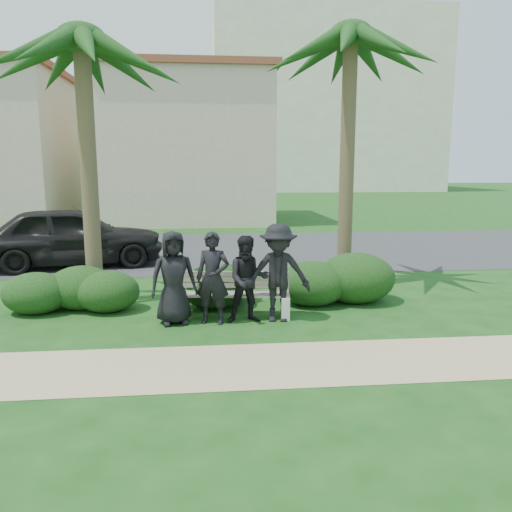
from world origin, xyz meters
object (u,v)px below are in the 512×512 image
object	(u,v)px
man_b	(213,278)
car_a	(72,236)
palm_right	(351,38)
palm_left	(81,42)
man_d	(278,273)
park_bench	(228,298)
man_c	(248,279)
man_a	(174,278)

from	to	relation	value
man_b	car_a	size ratio (longest dim) A/B	0.33
palm_right	car_a	xyz separation A→B (m)	(-6.77, 2.93, -4.54)
palm_left	palm_right	xyz separation A→B (m)	(5.35, 0.96, 0.43)
palm_left	man_d	bearing A→B (deg)	-24.78
man_b	palm_left	bearing A→B (deg)	160.25
park_bench	man_d	world-z (taller)	man_d
palm_left	car_a	bearing A→B (deg)	110.12
palm_left	park_bench	bearing A→B (deg)	-25.65
man_c	park_bench	bearing A→B (deg)	130.53
man_a	man_d	size ratio (longest dim) A/B	0.94
man_b	car_a	bearing A→B (deg)	139.43
man_a	palm_right	distance (m)	6.39
man_a	car_a	xyz separation A→B (m)	(-3.08, 5.46, 0.02)
man_a	man_d	world-z (taller)	man_d
man_b	car_a	world-z (taller)	car_a
palm_right	car_a	size ratio (longest dim) A/B	1.31
man_a	palm_left	size ratio (longest dim) A/B	0.27
man_a	palm_right	xyz separation A→B (m)	(3.69, 2.53, 4.56)
park_bench	man_a	distance (m)	1.10
park_bench	palm_right	distance (m)	6.13
man_a	man_c	xyz separation A→B (m)	(1.28, -0.04, -0.05)
man_d	palm_left	bearing A→B (deg)	162.83
man_d	palm_right	bearing A→B (deg)	61.16
car_a	palm_left	bearing A→B (deg)	-171.41
man_c	man_d	bearing A→B (deg)	-0.86
park_bench	man_c	size ratio (longest dim) A/B	1.49
man_c	palm_right	xyz separation A→B (m)	(2.41, 2.57, 4.61)
man_d	palm_left	world-z (taller)	palm_left
man_c	man_d	world-z (taller)	man_d
palm_left	man_b	bearing A→B (deg)	-34.93
palm_left	man_a	bearing A→B (deg)	-43.46
man_b	man_d	distance (m)	1.14
palm_left	car_a	distance (m)	5.83
man_c	man_a	bearing A→B (deg)	176.08
park_bench	man_c	distance (m)	0.64
park_bench	man_a	size ratio (longest dim) A/B	1.40
palm_right	man_d	bearing A→B (deg)	-126.45
car_a	man_a	bearing A→B (deg)	-162.06
man_a	palm_right	size ratio (longest dim) A/B	0.25
car_a	man_c	bearing A→B (deg)	-153.11
man_d	palm_left	distance (m)	5.58
man_a	palm_right	world-z (taller)	palm_right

